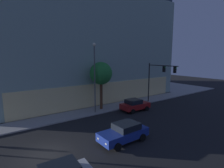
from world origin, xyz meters
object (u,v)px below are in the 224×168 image
Objects in this scene: street_lamp_sidewalk at (95,70)px; car_red at (135,105)px; sidewalk_tree at (101,74)px; car_blue at (124,132)px; modern_building at (72,45)px; traffic_light_far_corner at (159,75)px.

street_lamp_sidewalk reaches higher than car_red.
sidewalk_tree reaches higher than car_blue.
modern_building is at bearing 76.57° from street_lamp_sidewalk.
street_lamp_sidewalk is 2.20× the size of car_red.
sidewalk_tree is at bearing 69.66° from car_blue.
sidewalk_tree is 1.61× the size of car_red.
street_lamp_sidewalk is at bearing -103.43° from modern_building.
sidewalk_tree is 1.44× the size of car_blue.
modern_building is 6.91× the size of car_blue.
modern_building reaches higher than street_lamp_sidewalk.
car_blue is (-1.88, -8.30, -4.89)m from street_lamp_sidewalk.
street_lamp_sidewalk is 7.40m from car_red.
car_blue is 1.12× the size of car_red.
traffic_light_far_corner is 0.70× the size of street_lamp_sidewalk.
car_blue reaches higher than car_red.
traffic_light_far_corner is at bearing 27.58° from car_blue.
car_red is at bearing -22.91° from street_lamp_sidewalk.
sidewalk_tree is at bearing 30.87° from street_lamp_sidewalk.
modern_building is 17.33m from street_lamp_sidewalk.
street_lamp_sidewalk is at bearing -149.13° from sidewalk_tree.
sidewalk_tree is 6.39m from car_red.
car_red is (6.99, 6.14, -0.02)m from car_blue.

